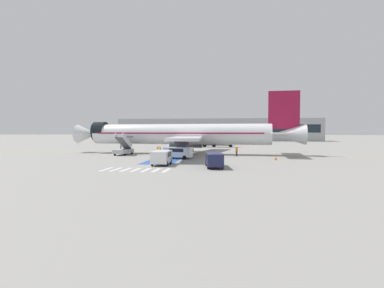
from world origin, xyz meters
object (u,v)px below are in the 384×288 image
Objects in this scene: boarding_stairs_forward at (124,149)px; baggage_cart at (177,154)px; airliner at (183,134)px; fuel_tanker at (217,141)px; ground_crew_0 at (158,151)px; ground_crew_2 at (160,150)px; ground_crew_1 at (237,150)px; terminal_building at (217,130)px; traffic_cone_0 at (276,158)px; service_van_0 at (214,158)px; service_van_2 at (162,156)px; service_van_1 at (178,152)px.

boarding_stairs_forward is 1.78× the size of baggage_cart.
fuel_tanker is at bearing -7.97° from airliner.
ground_crew_0 is at bearing -109.54° from baggage_cart.
ground_crew_0 is 1.02× the size of ground_crew_2.
ground_crew_0 is 1.04× the size of ground_crew_1.
ground_crew_0 is 90.09m from terminal_building.
fuel_tanker is 38.01m from traffic_cone_0.
fuel_tanker is at bearing 65.56° from boarding_stairs_forward.
ground_crew_0 is 0.02× the size of terminal_building.
ground_crew_0 is at bearing -93.57° from terminal_building.
fuel_tanker is at bearing 113.50° from baggage_cart.
baggage_cart is at bearing -91.72° from terminal_building.
fuel_tanker is 46.91m from service_van_0.
ground_crew_0 reaches higher than baggage_cart.
service_van_0 is 3.06× the size of ground_crew_0.
service_van_2 is 0.05× the size of terminal_building.
traffic_cone_0 is at bearing 14.48° from baggage_cart.
ground_crew_1 is (10.42, -3.76, -2.85)m from airliner.
airliner reaches higher than boarding_stairs_forward.
ground_crew_1 is (9.92, 15.40, -0.13)m from service_van_2.
boarding_stairs_forward is 33.85m from fuel_tanker.
baggage_cart is at bearing 106.89° from service_van_0.
ground_crew_0 reaches higher than ground_crew_2.
traffic_cone_0 is at bearing 137.14° from ground_crew_1.
fuel_tanker is at bearing -43.86° from ground_crew_0.
ground_crew_0 is (-2.97, -2.21, 0.80)m from baggage_cart.
service_van_1 is 6.14m from ground_crew_2.
service_van_2 is 18.32m from ground_crew_1.
service_van_0 is 13.73m from traffic_cone_0.
boarding_stairs_forward is at bearing -98.42° from terminal_building.
service_van_1 reaches higher than traffic_cone_0.
traffic_cone_0 is at bearing -153.39° from service_van_2.
service_van_2 reaches higher than service_van_1.
boarding_stairs_forward is 27.64m from traffic_cone_0.
ground_crew_0 is 14.02m from ground_crew_1.
service_van_0 is at bearing -171.85° from ground_crew_0.
ground_crew_0 is (-8.54, -32.71, -0.73)m from fuel_tanker.
boarding_stairs_forward is 1.12× the size of service_van_2.
service_van_0 is at bearing -129.92° from traffic_cone_0.
fuel_tanker is at bearing 124.44° from ground_crew_2.
airliner is at bearing 110.06° from ground_crew_2.
boarding_stairs_forward reaches higher than service_van_0.
ground_crew_0 reaches higher than traffic_cone_0.
ground_crew_0 is at bearing -17.08° from fuel_tanker.
service_van_0 is at bearing -5.68° from ground_crew_2.
boarding_stairs_forward is 10.30m from baggage_cart.
service_van_0 reaches higher than traffic_cone_0.
service_van_2 is (11.07, -15.25, 0.11)m from boarding_stairs_forward.
ground_crew_0 reaches higher than ground_crew_1.
traffic_cone_0 is at bearing -129.72° from ground_crew_0.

